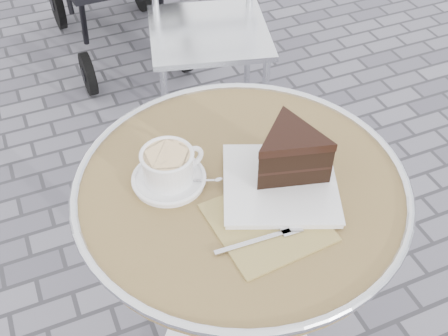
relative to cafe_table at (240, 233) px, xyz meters
name	(u,v)px	position (x,y,z in m)	size (l,w,h in m)	color
cafe_table	(240,233)	(0.00, 0.00, 0.00)	(0.72, 0.72, 0.74)	silver
cappuccino_set	(169,169)	(-0.14, 0.07, 0.20)	(0.17, 0.15, 0.08)	white
cake_plate_set	(288,161)	(0.09, -0.03, 0.22)	(0.37, 0.34, 0.13)	#A08658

